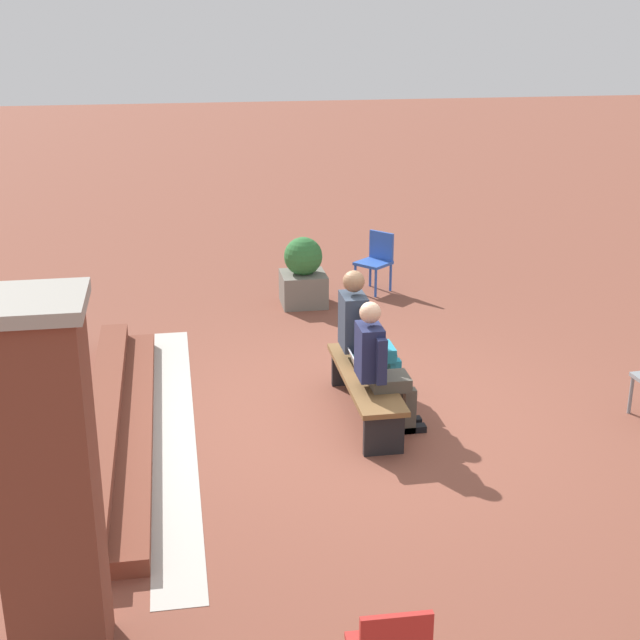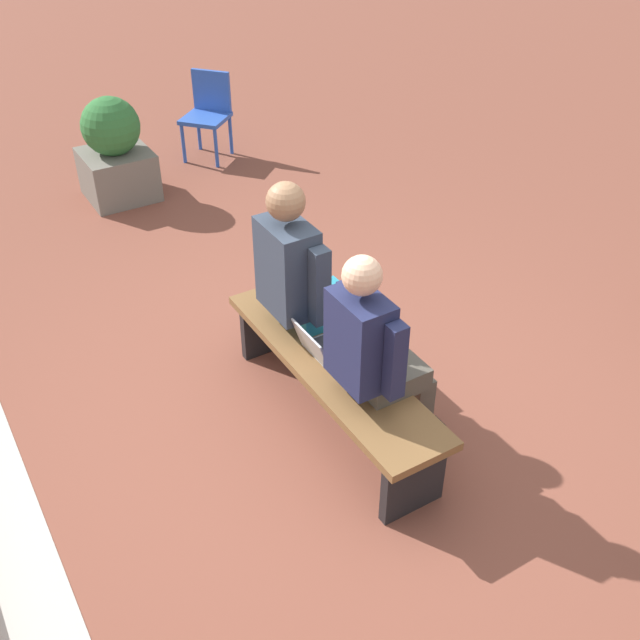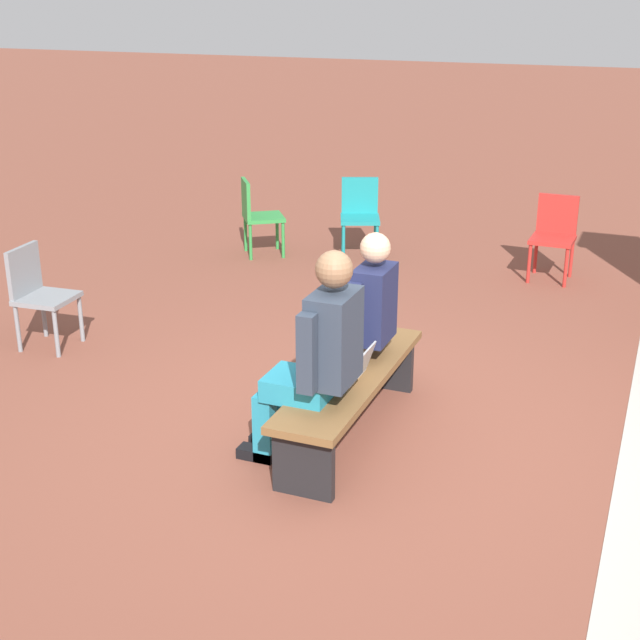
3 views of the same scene
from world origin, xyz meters
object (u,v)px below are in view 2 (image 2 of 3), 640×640
object	(u,v)px
bench	(332,374)
plastic_chair_near_bench_left	(208,110)
planter	(115,152)
person_adult	(304,281)
laptop	(324,349)
person_student	(375,352)

from	to	relation	value
bench	plastic_chair_near_bench_left	world-z (taller)	plastic_chair_near_bench_left
plastic_chair_near_bench_left	planter	distance (m)	1.21
person_adult	laptop	xyz separation A→B (m)	(-0.36, 0.08, -0.24)
plastic_chair_near_bench_left	planter	size ratio (longest dim) A/B	0.89
bench	person_adult	xyz separation A→B (m)	(0.42, -0.07, 0.38)
bench	laptop	xyz separation A→B (m)	(0.06, 0.01, 0.15)
person_adult	laptop	world-z (taller)	person_adult
laptop	plastic_chair_near_bench_left	xyz separation A→B (m)	(3.96, -1.06, -0.02)
laptop	planter	world-z (taller)	planter
person_student	laptop	xyz separation A→B (m)	(0.39, 0.08, -0.20)
laptop	plastic_chair_near_bench_left	world-z (taller)	plastic_chair_near_bench_left
person_student	laptop	distance (m)	0.45
bench	laptop	distance (m)	0.16
person_student	person_adult	world-z (taller)	person_adult
person_student	planter	bearing A→B (deg)	2.10
planter	person_adult	bearing A→B (deg)	-177.31
bench	planter	distance (m)	3.58
plastic_chair_near_bench_left	person_student	bearing A→B (deg)	167.31
person_adult	planter	bearing A→B (deg)	2.69
person_adult	person_student	bearing A→B (deg)	179.63
bench	laptop	world-z (taller)	laptop
person_adult	plastic_chair_near_bench_left	world-z (taller)	person_adult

